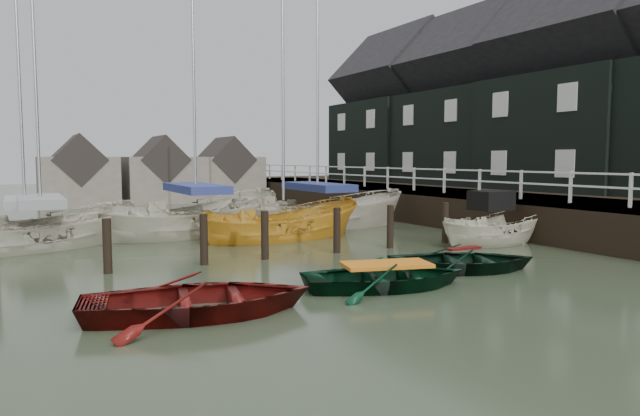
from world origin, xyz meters
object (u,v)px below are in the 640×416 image
rowboat_green (386,288)px  sailboat_c (284,238)px  sailboat_e (27,242)px  sailboat_a (42,246)px  rowboat_red (200,315)px  sailboat_d (318,225)px  motorboat (494,241)px  sailboat_b (197,232)px  rowboat_dkgreen (463,271)px

rowboat_green → sailboat_c: (1.35, 8.45, 0.01)m
sailboat_e → sailboat_a: bearing=-156.5°
rowboat_red → sailboat_d: bearing=-25.8°
sailboat_d → motorboat: bearing=-141.5°
sailboat_a → sailboat_e: sailboat_a is taller
sailboat_a → sailboat_b: size_ratio=1.01×
rowboat_red → sailboat_b: (3.21, 11.34, 0.06)m
sailboat_a → sailboat_b: bearing=-98.9°
sailboat_d → rowboat_green: bearing=175.3°
motorboat → rowboat_green: bearing=115.7°
sailboat_b → rowboat_red: bearing=147.0°
rowboat_green → rowboat_red: bearing=107.2°
rowboat_dkgreen → sailboat_a: (-9.45, 9.45, 0.06)m
rowboat_red → rowboat_green: bearing=-76.1°
sailboat_e → sailboat_d: bearing=-88.9°
sailboat_a → sailboat_b: 5.52m
rowboat_dkgreen → sailboat_c: 7.93m
sailboat_d → sailboat_c: bearing=147.2°
rowboat_dkgreen → motorboat: bearing=-31.1°
sailboat_a → sailboat_c: sailboat_a is taller
sailboat_d → sailboat_e: 11.02m
rowboat_red → sailboat_b: size_ratio=0.36×
motorboat → sailboat_a: 15.02m
rowboat_dkgreen → sailboat_d: 10.20m
motorboat → sailboat_e: 15.97m
motorboat → sailboat_b: 11.06m
sailboat_d → sailboat_b: bearing=102.0°
sailboat_b → motorboat: bearing=-149.7°
rowboat_red → sailboat_b: sailboat_b is taller
rowboat_green → rowboat_dkgreen: rowboat_dkgreen is taller
rowboat_green → sailboat_d: 11.54m
rowboat_red → sailboat_c: (5.69, 8.64, 0.01)m
rowboat_red → rowboat_dkgreen: bearing=-71.8°
sailboat_b → sailboat_c: bearing=-154.7°
rowboat_red → rowboat_green: size_ratio=1.13×
rowboat_green → sailboat_c: bearing=5.7°
rowboat_dkgreen → sailboat_d: size_ratio=0.30×
rowboat_dkgreen → sailboat_a: size_ratio=0.32×
sailboat_c → sailboat_e: 8.83m
rowboat_red → sailboat_a: sailboat_a is taller
rowboat_red → sailboat_e: bearing=24.3°
sailboat_d → sailboat_e: sailboat_d is taller
sailboat_a → sailboat_b: (5.43, 1.03, -0.01)m
rowboat_dkgreen → sailboat_c: (-1.55, 7.78, 0.01)m
rowboat_red → sailboat_d: (8.36, 11.00, 0.06)m
rowboat_red → sailboat_d: 13.82m
motorboat → sailboat_e: (-14.01, 7.67, -0.03)m
rowboat_green → sailboat_e: (-6.99, 11.35, 0.06)m
rowboat_green → rowboat_dkgreen: size_ratio=0.99×
rowboat_dkgreen → motorboat: size_ratio=0.84×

